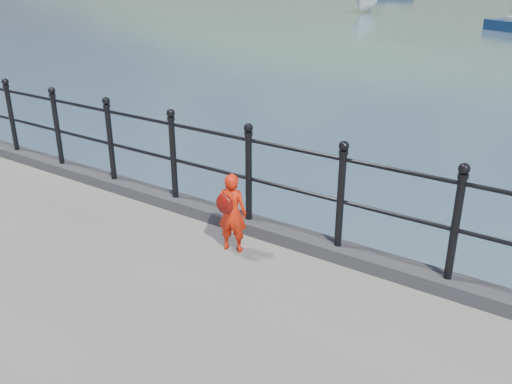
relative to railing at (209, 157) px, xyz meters
The scene contains 5 objects.
ground 1.83m from the railing, 90.00° to the left, with size 600.00×600.00×0.00m, color #2D4251.
kerb 0.75m from the railing, 140.53° to the right, with size 60.00×0.30×0.15m, color #28282B.
railing is the anchor object (origin of this frame).
child 0.97m from the railing, 35.42° to the right, with size 0.38×0.34×0.92m.
launch_white 51.74m from the railing, 111.93° to the left, with size 2.01×5.33×2.06m, color white.
Camera 1 is at (4.08, -5.01, 3.96)m, focal length 38.00 mm.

